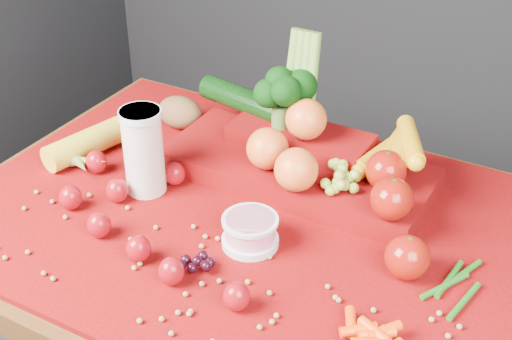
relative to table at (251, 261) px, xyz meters
The scene contains 11 objects.
table is the anchor object (origin of this frame).
red_cloth 0.10m from the table, ahead, with size 1.05×0.75×0.01m, color #7A0804.
milk_glass 0.29m from the table, behind, with size 0.08×0.08×0.17m.
yogurt_bowl 0.16m from the table, 60.99° to the right, with size 0.10×0.10×0.05m.
strawberry_scatter 0.25m from the table, 140.91° to the right, with size 0.48×0.28×0.05m.
dark_grape_cluster 0.21m from the table, 92.05° to the right, with size 0.06×0.05×0.03m, color black, non-canonical shape.
soybean_scatter 0.23m from the table, 90.00° to the right, with size 0.84×0.24×0.01m, color olive, non-canonical shape.
corn_ear 0.41m from the table, behind, with size 0.22×0.25×0.06m.
potato 0.40m from the table, 144.20° to the left, with size 0.10×0.08×0.07m, color brown.
green_bean_pile 0.40m from the table, ahead, with size 0.14×0.12×0.01m, color #1C5D15, non-canonical shape.
produce_mound 0.23m from the table, 75.07° to the left, with size 0.60×0.35×0.27m.
Camera 1 is at (0.52, -0.91, 1.53)m, focal length 50.00 mm.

